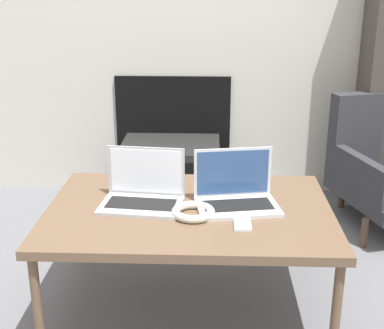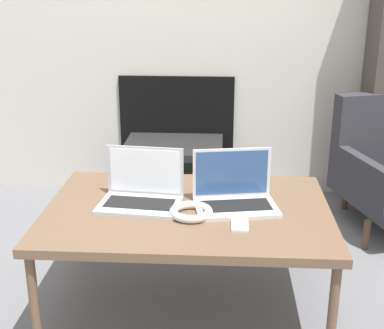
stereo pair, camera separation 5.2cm
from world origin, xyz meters
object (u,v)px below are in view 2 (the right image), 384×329
at_px(laptop_left, 142,192).
at_px(phone, 240,223).
at_px(laptop_right, 234,194).
at_px(headphones, 191,212).
at_px(tv, 174,174).

bearing_deg(laptop_left, phone, -18.43).
distance_m(laptop_right, headphones, 0.21).
relative_size(phone, tv, 0.23).
relative_size(laptop_right, headphones, 2.09).
height_order(laptop_left, tv, laptop_left).
height_order(headphones, phone, headphones).
bearing_deg(tv, laptop_left, -91.73).
bearing_deg(laptop_left, headphones, -22.37).
relative_size(laptop_right, tv, 0.61).
bearing_deg(phone, laptop_right, 95.95).
bearing_deg(headphones, laptop_right, 33.51).
relative_size(laptop_right, phone, 2.70).
xyz_separation_m(headphones, phone, (0.19, -0.07, -0.01)).
height_order(laptop_right, tv, laptop_right).
distance_m(laptop_left, headphones, 0.24).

